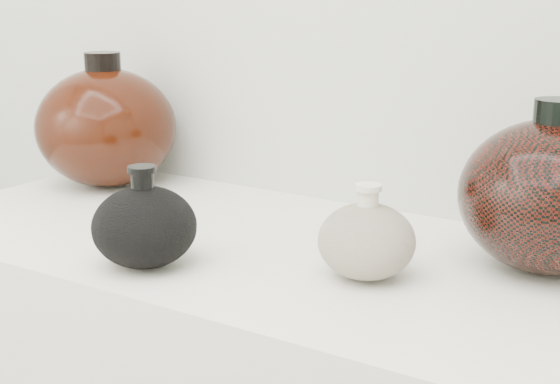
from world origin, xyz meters
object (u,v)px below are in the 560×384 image
Objects in this scene: cream_gourd_vase at (367,240)px; left_round_pot at (106,127)px; black_gourd_vase at (144,226)px; right_round_pot at (550,196)px.

left_round_pot reaches higher than cream_gourd_vase.
black_gourd_vase is at bearing -156.04° from cream_gourd_vase.
black_gourd_vase reaches higher than cream_gourd_vase.
left_round_pot is 0.98× the size of right_round_pot.
right_round_pot is at bearing 30.86° from black_gourd_vase.
left_round_pot is at bearing 164.45° from cream_gourd_vase.
black_gourd_vase is 0.45m from left_round_pot.
left_round_pot is (-0.60, 0.17, 0.06)m from cream_gourd_vase.
black_gourd_vase is 1.22× the size of cream_gourd_vase.
left_round_pot reaches higher than black_gourd_vase.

